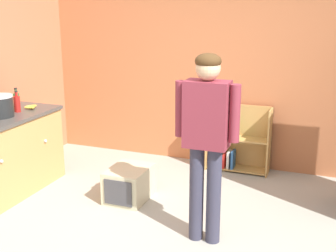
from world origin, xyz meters
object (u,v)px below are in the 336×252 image
object	(u,v)px
bookshelf	(234,142)
ketchup_bottle	(17,103)
banana_bunch	(32,107)
green_glass_bottle	(17,100)
pet_carrier	(129,184)
standing_person	(206,131)

from	to	relation	value
bookshelf	ketchup_bottle	size ratio (longest dim) A/B	3.46
banana_bunch	ketchup_bottle	world-z (taller)	ketchup_bottle
banana_bunch	green_glass_bottle	xyz separation A→B (m)	(-0.18, -0.04, 0.07)
bookshelf	green_glass_bottle	world-z (taller)	green_glass_bottle
green_glass_bottle	banana_bunch	bearing A→B (deg)	12.35
banana_bunch	ketchup_bottle	distance (m)	0.20
banana_bunch	pet_carrier	bearing A→B (deg)	-3.52
pet_carrier	banana_bunch	size ratio (longest dim) A/B	3.49
standing_person	ketchup_bottle	xyz separation A→B (m)	(-2.37, 0.45, -0.04)
standing_person	bookshelf	bearing A→B (deg)	94.64
bookshelf	ketchup_bottle	bearing A→B (deg)	-147.50
bookshelf	ketchup_bottle	world-z (taller)	ketchup_bottle
bookshelf	banana_bunch	distance (m)	2.54
ketchup_bottle	banana_bunch	bearing A→B (deg)	70.49
standing_person	green_glass_bottle	world-z (taller)	standing_person
banana_bunch	green_glass_bottle	world-z (taller)	green_glass_bottle
pet_carrier	bookshelf	bearing A→B (deg)	56.41
ketchup_bottle	pet_carrier	bearing A→B (deg)	4.17
pet_carrier	banana_bunch	world-z (taller)	banana_bunch
pet_carrier	green_glass_bottle	world-z (taller)	green_glass_bottle
banana_bunch	ketchup_bottle	xyz separation A→B (m)	(-0.06, -0.18, 0.07)
green_glass_bottle	ketchup_bottle	distance (m)	0.18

